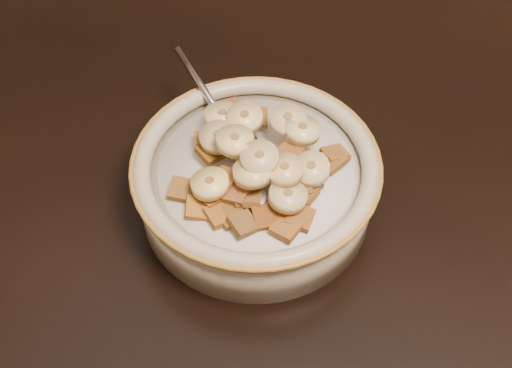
% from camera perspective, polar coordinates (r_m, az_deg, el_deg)
% --- Properties ---
extents(table, '(1.40, 0.90, 0.04)m').
position_cam_1_polar(table, '(0.64, 9.58, -5.85)').
color(table, black).
rests_on(table, floor).
extents(chair, '(0.41, 0.41, 0.85)m').
position_cam_1_polar(chair, '(1.24, 6.87, 8.32)').
color(chair, black).
rests_on(chair, floor).
extents(cereal_bowl, '(0.20, 0.20, 0.05)m').
position_cam_1_polar(cereal_bowl, '(0.63, 0.00, -0.32)').
color(cereal_bowl, '#B4AE8D').
rests_on(cereal_bowl, table).
extents(milk, '(0.17, 0.17, 0.00)m').
position_cam_1_polar(milk, '(0.61, 0.00, 1.12)').
color(milk, silver).
rests_on(milk, cereal_bowl).
extents(spoon, '(0.06, 0.06, 0.01)m').
position_cam_1_polar(spoon, '(0.62, -1.50, 3.38)').
color(spoon, '#B6BAC1').
rests_on(spoon, cereal_bowl).
extents(cereal_square_0, '(0.02, 0.02, 0.01)m').
position_cam_1_polar(cereal_square_0, '(0.57, 3.57, -2.66)').
color(cereal_square_0, '#945D23').
rests_on(cereal_square_0, milk).
extents(cereal_square_1, '(0.03, 0.03, 0.01)m').
position_cam_1_polar(cereal_square_1, '(0.58, 3.48, -0.14)').
color(cereal_square_1, brown).
rests_on(cereal_square_1, milk).
extents(cereal_square_2, '(0.03, 0.03, 0.01)m').
position_cam_1_polar(cereal_square_2, '(0.65, -2.01, 6.06)').
color(cereal_square_2, brown).
rests_on(cereal_square_2, milk).
extents(cereal_square_3, '(0.03, 0.03, 0.01)m').
position_cam_1_polar(cereal_square_3, '(0.58, -3.46, -0.86)').
color(cereal_square_3, brown).
rests_on(cereal_square_3, milk).
extents(cereal_square_4, '(0.03, 0.03, 0.01)m').
position_cam_1_polar(cereal_square_4, '(0.56, 2.42, -3.55)').
color(cereal_square_4, brown).
rests_on(cereal_square_4, milk).
extents(cereal_square_5, '(0.02, 0.02, 0.01)m').
position_cam_1_polar(cereal_square_5, '(0.59, -5.95, -0.43)').
color(cereal_square_5, brown).
rests_on(cereal_square_5, milk).
extents(cereal_square_6, '(0.03, 0.03, 0.01)m').
position_cam_1_polar(cereal_square_6, '(0.64, -2.74, 5.53)').
color(cereal_square_6, brown).
rests_on(cereal_square_6, milk).
extents(cereal_square_7, '(0.03, 0.03, 0.01)m').
position_cam_1_polar(cereal_square_7, '(0.61, -3.99, 3.64)').
color(cereal_square_7, brown).
rests_on(cereal_square_7, milk).
extents(cereal_square_8, '(0.03, 0.03, 0.01)m').
position_cam_1_polar(cereal_square_8, '(0.59, 4.12, 0.11)').
color(cereal_square_8, brown).
rests_on(cereal_square_8, milk).
extents(cereal_square_9, '(0.03, 0.03, 0.01)m').
position_cam_1_polar(cereal_square_9, '(0.61, 6.06, 1.90)').
color(cereal_square_9, brown).
rests_on(cereal_square_9, milk).
extents(cereal_square_10, '(0.03, 0.03, 0.01)m').
position_cam_1_polar(cereal_square_10, '(0.59, 2.59, 2.34)').
color(cereal_square_10, brown).
rests_on(cereal_square_10, milk).
extents(cereal_square_11, '(0.03, 0.03, 0.01)m').
position_cam_1_polar(cereal_square_11, '(0.62, -1.18, 4.71)').
color(cereal_square_11, olive).
rests_on(cereal_square_11, milk).
extents(cereal_square_12, '(0.03, 0.03, 0.01)m').
position_cam_1_polar(cereal_square_12, '(0.58, 3.79, -0.89)').
color(cereal_square_12, brown).
rests_on(cereal_square_12, milk).
extents(cereal_square_13, '(0.03, 0.03, 0.01)m').
position_cam_1_polar(cereal_square_13, '(0.57, -1.99, -2.46)').
color(cereal_square_13, brown).
rests_on(cereal_square_13, milk).
extents(cereal_square_14, '(0.03, 0.03, 0.01)m').
position_cam_1_polar(cereal_square_14, '(0.60, -3.63, 2.56)').
color(cereal_square_14, brown).
rests_on(cereal_square_14, milk).
extents(cereal_square_15, '(0.03, 0.03, 0.01)m').
position_cam_1_polar(cereal_square_15, '(0.58, -2.48, 0.38)').
color(cereal_square_15, brown).
rests_on(cereal_square_15, milk).
extents(cereal_square_16, '(0.03, 0.03, 0.01)m').
position_cam_1_polar(cereal_square_16, '(0.57, 0.79, -2.64)').
color(cereal_square_16, brown).
rests_on(cereal_square_16, milk).
extents(cereal_square_17, '(0.02, 0.02, 0.01)m').
position_cam_1_polar(cereal_square_17, '(0.57, -1.65, -0.68)').
color(cereal_square_17, brown).
rests_on(cereal_square_17, milk).
extents(cereal_square_18, '(0.03, 0.03, 0.01)m').
position_cam_1_polar(cereal_square_18, '(0.56, -1.03, -3.20)').
color(cereal_square_18, brown).
rests_on(cereal_square_18, milk).
extents(cereal_square_19, '(0.02, 0.02, 0.01)m').
position_cam_1_polar(cereal_square_19, '(0.63, 0.03, 5.33)').
color(cereal_square_19, brown).
rests_on(cereal_square_19, milk).
extents(cereal_square_20, '(0.02, 0.02, 0.01)m').
position_cam_1_polar(cereal_square_20, '(0.57, -0.62, -1.06)').
color(cereal_square_20, brown).
rests_on(cereal_square_20, milk).
extents(cereal_square_21, '(0.03, 0.03, 0.01)m').
position_cam_1_polar(cereal_square_21, '(0.64, -1.10, 5.49)').
color(cereal_square_21, brown).
rests_on(cereal_square_21, milk).
extents(cereal_square_22, '(0.03, 0.03, 0.01)m').
position_cam_1_polar(cereal_square_22, '(0.61, -2.34, 3.89)').
color(cereal_square_22, brown).
rests_on(cereal_square_22, milk).
extents(cereal_square_23, '(0.02, 0.02, 0.01)m').
position_cam_1_polar(cereal_square_23, '(0.62, -1.27, 4.24)').
color(cereal_square_23, brown).
rests_on(cereal_square_23, milk).
extents(cereal_square_24, '(0.03, 0.03, 0.01)m').
position_cam_1_polar(cereal_square_24, '(0.59, 3.65, 1.82)').
color(cereal_square_24, brown).
rests_on(cereal_square_24, milk).
extents(cereal_square_25, '(0.03, 0.03, 0.01)m').
position_cam_1_polar(cereal_square_25, '(0.57, -2.94, -2.46)').
color(cereal_square_25, '#96601A').
rests_on(cereal_square_25, milk).
extents(cereal_square_26, '(0.03, 0.03, 0.01)m').
position_cam_1_polar(cereal_square_26, '(0.60, 3.17, 1.83)').
color(cereal_square_26, brown).
rests_on(cereal_square_26, milk).
extents(cereal_square_27, '(0.03, 0.03, 0.01)m').
position_cam_1_polar(cereal_square_27, '(0.61, 6.34, 2.39)').
color(cereal_square_27, brown).
rests_on(cereal_square_27, milk).
extents(cereal_square_28, '(0.03, 0.03, 0.01)m').
position_cam_1_polar(cereal_square_28, '(0.58, -3.66, 0.04)').
color(cereal_square_28, olive).
rests_on(cereal_square_28, milk).
extents(cereal_square_29, '(0.02, 0.02, 0.01)m').
position_cam_1_polar(cereal_square_29, '(0.58, -4.66, -1.95)').
color(cereal_square_29, '#8F5D22').
rests_on(cereal_square_29, milk).
extents(cereal_square_30, '(0.02, 0.02, 0.01)m').
position_cam_1_polar(cereal_square_30, '(0.58, -0.49, 0.56)').
color(cereal_square_30, brown).
rests_on(cereal_square_30, milk).
extents(banana_slice_0, '(0.04, 0.04, 0.02)m').
position_cam_1_polar(banana_slice_0, '(0.57, -3.70, 0.01)').
color(banana_slice_0, '#FFEC8F').
rests_on(banana_slice_0, milk).
extents(banana_slice_1, '(0.04, 0.04, 0.01)m').
position_cam_1_polar(banana_slice_1, '(0.62, -2.71, 5.45)').
color(banana_slice_1, '#F2DE8E').
rests_on(banana_slice_1, milk).
extents(banana_slice_2, '(0.04, 0.04, 0.01)m').
position_cam_1_polar(banana_slice_2, '(0.61, 2.54, 5.12)').
color(banana_slice_2, tan).
rests_on(banana_slice_2, milk).
extents(banana_slice_3, '(0.04, 0.04, 0.01)m').
position_cam_1_polar(banana_slice_3, '(0.56, 2.56, -1.00)').
color(banana_slice_3, beige).
rests_on(banana_slice_3, milk).
extents(banana_slice_4, '(0.04, 0.04, 0.01)m').
position_cam_1_polar(banana_slice_4, '(0.57, 2.28, 1.14)').
color(banana_slice_4, '#DEC078').
rests_on(banana_slice_4, milk).
extents(banana_slice_5, '(0.03, 0.03, 0.01)m').
position_cam_1_polar(banana_slice_5, '(0.58, -1.71, 3.48)').
color(banana_slice_5, '#D2BD68').
rests_on(banana_slice_5, milk).
extents(banana_slice_6, '(0.03, 0.03, 0.02)m').
position_cam_1_polar(banana_slice_6, '(0.58, 4.43, 1.21)').
color(banana_slice_6, beige).
rests_on(banana_slice_6, milk).
extents(banana_slice_7, '(0.03, 0.03, 0.01)m').
position_cam_1_polar(banana_slice_7, '(0.57, -0.30, 0.93)').
color(banana_slice_7, '#EECC81').
rests_on(banana_slice_7, milk).
extents(banana_slice_8, '(0.04, 0.04, 0.02)m').
position_cam_1_polar(banana_slice_8, '(0.60, 3.73, 4.34)').
color(banana_slice_8, '#F5EB8A').
rests_on(banana_slice_8, milk).
extents(banana_slice_9, '(0.04, 0.04, 0.01)m').
position_cam_1_polar(banana_slice_9, '(0.60, -3.08, 3.76)').
color(banana_slice_9, '#CEC277').
rests_on(banana_slice_9, milk).
extents(banana_slice_10, '(0.03, 0.03, 0.01)m').
position_cam_1_polar(banana_slice_10, '(0.61, -0.92, 5.31)').
color(banana_slice_10, '#D5C282').
rests_on(banana_slice_10, milk).
extents(banana_slice_11, '(0.03, 0.03, 0.01)m').
position_cam_1_polar(banana_slice_11, '(0.57, 0.28, 2.09)').
color(banana_slice_11, beige).
rests_on(banana_slice_11, milk).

